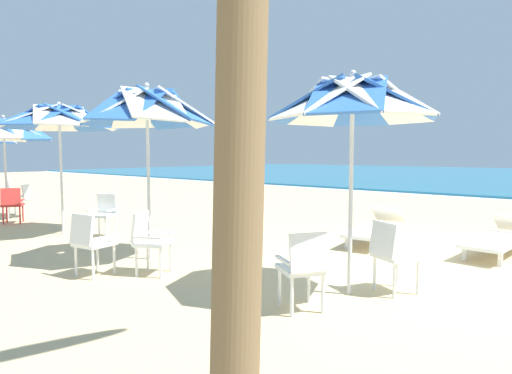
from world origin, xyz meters
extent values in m
plane|color=#D3B784|center=(0.00, 0.00, 0.00)|extent=(80.00, 80.00, 0.00)
cylinder|color=silver|center=(-0.30, -2.25, 1.06)|extent=(0.05, 0.05, 2.13)
cube|color=blue|center=(0.14, -2.07, 2.29)|extent=(1.08, 1.04, 0.49)
cube|color=white|center=(-0.12, -1.81, 2.29)|extent=(1.03, 1.08, 0.49)
cube|color=blue|center=(-0.48, -1.81, 2.29)|extent=(1.04, 1.08, 0.49)
cube|color=white|center=(-0.74, -2.07, 2.29)|extent=(1.08, 1.03, 0.49)
cube|color=blue|center=(-0.74, -2.43, 2.29)|extent=(1.08, 1.04, 0.49)
cube|color=white|center=(-0.48, -2.69, 2.29)|extent=(1.03, 1.08, 0.49)
cube|color=blue|center=(-0.12, -2.69, 2.29)|extent=(1.04, 1.08, 0.49)
cube|color=white|center=(0.14, -2.43, 2.29)|extent=(1.08, 1.03, 0.49)
sphere|color=silver|center=(-0.30, -2.25, 2.59)|extent=(0.08, 0.08, 0.08)
cube|color=white|center=(0.08, -1.80, 0.44)|extent=(0.59, 0.59, 0.05)
cube|color=white|center=(-0.01, -1.98, 0.67)|extent=(0.42, 0.27, 0.40)
cube|color=white|center=(-0.10, -1.72, 0.55)|extent=(0.21, 0.37, 0.03)
cube|color=white|center=(0.26, -1.89, 0.55)|extent=(0.21, 0.37, 0.03)
cylinder|color=white|center=(0.00, -1.57, 0.21)|extent=(0.04, 0.04, 0.41)
cylinder|color=white|center=(0.32, -1.72, 0.21)|extent=(0.04, 0.04, 0.41)
cylinder|color=white|center=(-0.15, -1.88, 0.21)|extent=(0.04, 0.04, 0.41)
cylinder|color=white|center=(0.16, -2.04, 0.21)|extent=(0.04, 0.04, 0.41)
cube|color=white|center=(-0.45, -3.03, 0.44)|extent=(0.60, 0.60, 0.05)
cube|color=white|center=(-0.28, -3.14, 0.67)|extent=(0.30, 0.41, 0.40)
cube|color=white|center=(-0.56, -3.20, 0.55)|extent=(0.36, 0.24, 0.03)
cube|color=white|center=(-0.35, -2.86, 0.55)|extent=(0.36, 0.24, 0.03)
cylinder|color=white|center=(-0.69, -3.09, 0.21)|extent=(0.04, 0.04, 0.41)
cylinder|color=white|center=(-0.51, -2.79, 0.21)|extent=(0.04, 0.04, 0.41)
cylinder|color=white|center=(-0.39, -3.27, 0.21)|extent=(0.04, 0.04, 0.41)
cylinder|color=white|center=(-0.21, -2.97, 0.21)|extent=(0.04, 0.04, 0.41)
cylinder|color=silver|center=(-3.53, -2.80, 1.10)|extent=(0.05, 0.05, 2.19)
cube|color=blue|center=(-3.06, -2.61, 2.39)|extent=(1.15, 1.09, 0.58)
cube|color=white|center=(-3.33, -2.33, 2.39)|extent=(1.10, 1.12, 0.58)
cube|color=blue|center=(-3.72, -2.33, 2.39)|extent=(1.09, 1.15, 0.58)
cube|color=white|center=(-4.00, -2.61, 2.39)|extent=(1.12, 1.10, 0.58)
cube|color=blue|center=(-4.00, -3.00, 2.39)|extent=(1.15, 1.09, 0.58)
cube|color=white|center=(-3.72, -3.27, 2.39)|extent=(1.10, 1.12, 0.58)
cube|color=blue|center=(-3.33, -3.27, 2.39)|extent=(1.09, 1.15, 0.58)
cube|color=white|center=(-3.06, -3.00, 2.39)|extent=(1.12, 1.10, 0.58)
sphere|color=silver|center=(-3.53, -2.80, 2.72)|extent=(0.08, 0.08, 0.08)
cube|color=white|center=(-3.33, -3.83, 0.44)|extent=(0.51, 0.51, 0.05)
cube|color=white|center=(-3.30, -4.03, 0.67)|extent=(0.43, 0.17, 0.40)
cube|color=white|center=(-3.53, -3.86, 0.55)|extent=(0.11, 0.40, 0.03)
cube|color=white|center=(-3.14, -3.79, 0.55)|extent=(0.11, 0.40, 0.03)
cylinder|color=white|center=(-3.54, -3.69, 0.21)|extent=(0.04, 0.04, 0.41)
cylinder|color=white|center=(-3.19, -3.62, 0.21)|extent=(0.04, 0.04, 0.41)
cylinder|color=white|center=(-3.47, -4.03, 0.21)|extent=(0.04, 0.04, 0.41)
cylinder|color=white|center=(-3.13, -3.97, 0.21)|extent=(0.04, 0.04, 0.41)
cube|color=white|center=(-2.77, -3.27, 0.44)|extent=(0.60, 0.60, 0.05)
cube|color=white|center=(-2.94, -3.37, 0.67)|extent=(0.29, 0.41, 0.40)
cube|color=white|center=(-2.87, -3.09, 0.55)|extent=(0.36, 0.23, 0.03)
cube|color=white|center=(-2.67, -3.44, 0.55)|extent=(0.36, 0.23, 0.03)
cylinder|color=white|center=(-2.70, -3.02, 0.21)|extent=(0.04, 0.04, 0.41)
cylinder|color=white|center=(-2.53, -3.33, 0.21)|extent=(0.04, 0.04, 0.41)
cylinder|color=white|center=(-3.01, -3.20, 0.21)|extent=(0.04, 0.04, 0.41)
cylinder|color=white|center=(-2.83, -3.51, 0.21)|extent=(0.04, 0.04, 0.41)
cylinder|color=silver|center=(-6.65, -2.75, 1.14)|extent=(0.05, 0.05, 2.28)
cube|color=blue|center=(-6.11, -2.53, 2.41)|extent=(1.35, 1.26, 0.47)
cube|color=white|center=(-6.43, -2.22, 2.41)|extent=(1.27, 1.34, 0.47)
cube|color=blue|center=(-6.87, -2.22, 2.41)|extent=(1.26, 1.35, 0.47)
cube|color=white|center=(-7.18, -2.53, 2.41)|extent=(1.34, 1.27, 0.47)
cube|color=blue|center=(-7.18, -2.98, 2.41)|extent=(1.35, 1.26, 0.47)
cube|color=white|center=(-6.87, -3.29, 2.41)|extent=(1.27, 1.34, 0.47)
cube|color=blue|center=(-6.43, -3.29, 2.41)|extent=(1.26, 1.35, 0.47)
cube|color=white|center=(-6.11, -2.98, 2.41)|extent=(1.34, 1.27, 0.47)
sphere|color=silver|center=(-6.65, -2.75, 2.68)|extent=(0.08, 0.08, 0.08)
cube|color=white|center=(-5.76, -2.37, 0.44)|extent=(0.60, 0.60, 0.05)
cube|color=white|center=(-5.86, -2.19, 0.67)|extent=(0.41, 0.29, 0.40)
cube|color=white|center=(-5.59, -2.27, 0.55)|extent=(0.23, 0.36, 0.03)
cube|color=white|center=(-5.94, -2.47, 0.55)|extent=(0.23, 0.36, 0.03)
cylinder|color=white|center=(-5.52, -2.43, 0.21)|extent=(0.04, 0.04, 0.41)
cylinder|color=white|center=(-5.83, -2.61, 0.21)|extent=(0.04, 0.04, 0.41)
cylinder|color=white|center=(-5.70, -2.13, 0.21)|extent=(0.04, 0.04, 0.41)
cylinder|color=white|center=(-6.00, -2.30, 0.21)|extent=(0.04, 0.04, 0.41)
cylinder|color=silver|center=(-9.56, -2.82, 1.04)|extent=(0.05, 0.05, 2.09)
cube|color=blue|center=(-9.04, -2.60, 2.27)|extent=(1.28, 1.24, 0.56)
cube|color=white|center=(-9.34, -2.30, 2.27)|extent=(1.23, 1.31, 0.56)
cube|color=blue|center=(-9.77, -2.30, 2.27)|extent=(1.24, 1.28, 0.56)
cube|color=white|center=(-10.08, -2.60, 2.27)|extent=(1.31, 1.23, 0.56)
cube|color=white|center=(-9.04, -3.04, 2.27)|extent=(1.31, 1.23, 0.56)
sphere|color=silver|center=(-9.56, -2.82, 2.59)|extent=(0.08, 0.08, 0.08)
cube|color=white|center=(-9.96, -2.40, 0.44)|extent=(0.62, 0.62, 0.05)
cube|color=white|center=(-9.82, -2.25, 0.67)|extent=(0.37, 0.35, 0.40)
cube|color=white|center=(-9.81, -2.53, 0.55)|extent=(0.30, 0.32, 0.03)
cube|color=white|center=(-10.10, -2.26, 0.55)|extent=(0.30, 0.32, 0.03)
cylinder|color=white|center=(-9.95, -2.65, 0.21)|extent=(0.04, 0.04, 0.41)
cylinder|color=white|center=(-10.20, -2.41, 0.21)|extent=(0.04, 0.04, 0.41)
cylinder|color=white|center=(-9.71, -2.39, 0.21)|extent=(0.04, 0.04, 0.41)
cylinder|color=white|center=(-9.97, -2.15, 0.21)|extent=(0.04, 0.04, 0.41)
cube|color=red|center=(-8.98, -2.89, 0.44)|extent=(0.60, 0.60, 0.05)
cube|color=red|center=(-8.81, -2.99, 0.67)|extent=(0.30, 0.41, 0.40)
cube|color=red|center=(-9.08, -3.06, 0.55)|extent=(0.36, 0.24, 0.03)
cube|color=red|center=(-8.88, -2.71, 0.55)|extent=(0.36, 0.24, 0.03)
cylinder|color=red|center=(-9.22, -2.95, 0.21)|extent=(0.04, 0.04, 0.41)
cylinder|color=red|center=(-9.04, -2.64, 0.21)|extent=(0.04, 0.04, 0.41)
cylinder|color=red|center=(-8.92, -3.13, 0.21)|extent=(0.04, 0.04, 0.41)
cylinder|color=red|center=(-8.74, -2.82, 0.21)|extent=(0.04, 0.04, 0.41)
cube|color=white|center=(-12.69, -1.90, 0.44)|extent=(0.51, 0.51, 0.05)
cube|color=white|center=(-12.65, -1.70, 0.67)|extent=(0.43, 0.17, 0.40)
cube|color=white|center=(-12.49, -1.93, 0.55)|extent=(0.11, 0.40, 0.03)
cube|color=white|center=(-12.88, -1.86, 0.55)|extent=(0.11, 0.40, 0.03)
cylinder|color=white|center=(-12.48, -1.76, 0.21)|extent=(0.04, 0.04, 0.41)
cylinder|color=white|center=(-12.83, -1.69, 0.21)|extent=(0.04, 0.04, 0.41)
cube|color=white|center=(0.56, 1.01, 0.25)|extent=(0.75, 1.74, 0.06)
cube|color=white|center=(0.77, 0.36, 0.11)|extent=(0.06, 0.06, 0.22)
cube|color=white|center=(0.26, 0.39, 0.11)|extent=(0.06, 0.06, 0.22)
cube|color=white|center=(0.34, 1.67, 0.11)|extent=(0.06, 0.06, 0.22)
cube|color=white|center=(-1.38, 0.59, 0.25)|extent=(0.89, 1.78, 0.06)
cube|color=white|center=(-1.55, 1.64, 0.44)|extent=(0.67, 0.57, 0.36)
cube|color=white|center=(-1.03, 0.00, 0.11)|extent=(0.06, 0.06, 0.22)
cube|color=white|center=(-1.54, -0.08, 0.11)|extent=(0.06, 0.06, 0.22)
cube|color=white|center=(-1.23, 1.26, 0.11)|extent=(0.06, 0.06, 0.22)
cube|color=white|center=(-1.73, 1.18, 0.11)|extent=(0.06, 0.06, 0.22)
cylinder|color=brown|center=(0.60, -5.08, 2.19)|extent=(0.27, 0.43, 4.38)
camera|label=1|loc=(2.14, -6.73, 1.67)|focal=30.02mm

